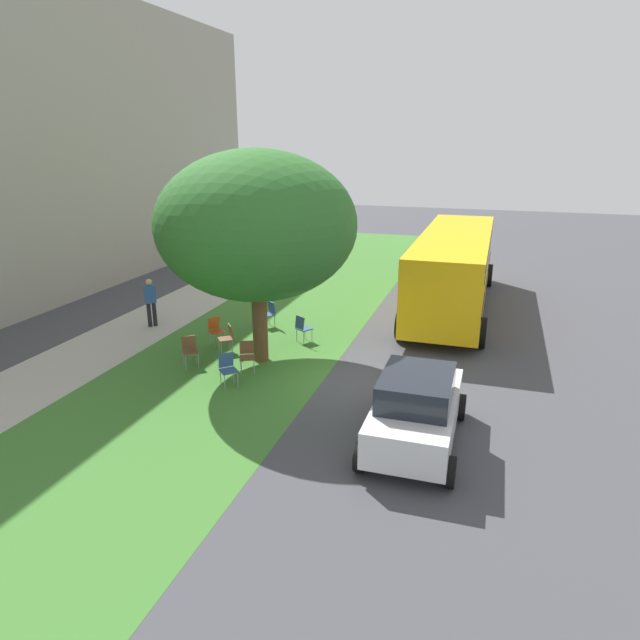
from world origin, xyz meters
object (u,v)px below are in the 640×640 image
Objects in this scene: chair_0 at (227,336)px; school_bus at (454,263)px; chair_6 at (190,349)px; chair_5 at (247,354)px; street_tree at (257,226)px; chair_4 at (228,367)px; parked_car at (416,408)px; chair_1 at (216,329)px; pedestrian_0 at (151,301)px; chair_2 at (302,327)px; chair_3 at (269,312)px.

school_bus reaches higher than chair_0.
school_bus is (6.80, -6.08, 1.24)m from chair_0.
chair_5 is at bearing -86.59° from chair_6.
street_tree is 6.84× the size of chair_4.
street_tree is at bearing 55.76° from parked_car.
chair_1 and chair_4 have the same top height.
chair_1 is 2.51m from chair_5.
pedestrian_0 reaches higher than chair_1.
chair_0 is (0.25, 1.20, -3.44)m from street_tree.
chair_6 is at bearing 70.51° from parked_car.
chair_6 is 10.52m from school_bus.
chair_0 is at bearing 78.30° from street_tree.
parked_car is (-1.50, -5.15, 0.32)m from chair_4.
chair_2 is at bearing -89.42° from pedestrian_0.
chair_5 is at bearing 179.02° from street_tree.
chair_4 and chair_5 have the same top height.
chair_3 is at bearing 125.42° from school_bus.
chair_5 is at bearing -166.62° from chair_3.
school_bus is (5.27, -4.20, 1.24)m from chair_2.
chair_0 is at bearing -128.37° from chair_1.
street_tree is at bearing -0.98° from chair_5.
chair_2 is 0.52× the size of pedestrian_0.
chair_1 is 1.00× the size of chair_6.
chair_5 is 9.43m from school_bus.
street_tree reaches higher than chair_0.
parked_car reaches higher than chair_3.
chair_0 is 0.08× the size of school_bus.
school_bus reaches higher than chair_4.
chair_0 is 1.00× the size of chair_1.
chair_3 is at bearing 9.54° from chair_4.
chair_5 is 5.65m from parked_car.
street_tree is 3.94m from chair_4.
street_tree is at bearing -101.70° from chair_0.
chair_6 is 0.08× the size of school_bus.
chair_4 is 0.08× the size of school_bus.
parked_car is (-2.40, -6.79, 0.32)m from chair_6.
street_tree is 6.84m from parked_car.
pedestrian_0 reaches higher than chair_3.
parked_car is (-2.51, -5.05, 0.32)m from chair_5.
school_bus reaches higher than chair_3.
chair_3 is 0.08× the size of school_bus.
chair_3 is 1.00× the size of chair_5.
chair_6 is 7.21m from parked_car.
street_tree is 1.63× the size of parked_car.
chair_5 is at bearing -5.54° from chair_4.
chair_4 is 10.35m from school_bus.
chair_5 is at bearing -132.49° from chair_1.
street_tree is 3.99m from chair_1.
chair_1 is 1.00× the size of chair_3.
street_tree is 6.84× the size of chair_2.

